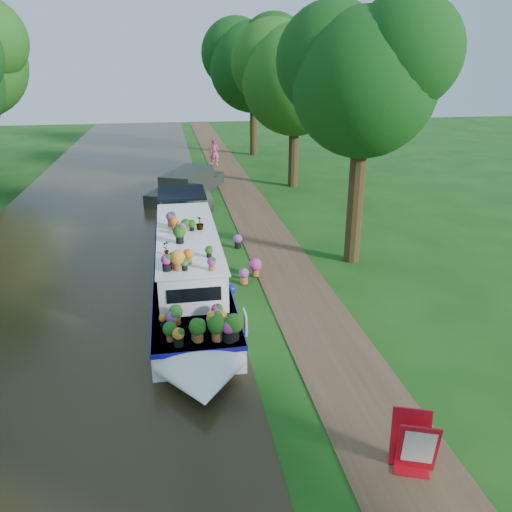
# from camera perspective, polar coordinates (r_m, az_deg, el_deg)

# --- Properties ---
(ground) EXTENTS (100.00, 100.00, 0.00)m
(ground) POSITION_cam_1_polar(r_m,az_deg,el_deg) (15.33, 1.20, -5.54)
(ground) COLOR #144511
(ground) RESTS_ON ground
(canal_water) EXTENTS (10.00, 100.00, 0.02)m
(canal_water) POSITION_cam_1_polar(r_m,az_deg,el_deg) (15.46, -21.36, -6.85)
(canal_water) COLOR black
(canal_water) RESTS_ON ground
(towpath) EXTENTS (2.20, 100.00, 0.03)m
(towpath) POSITION_cam_1_polar(r_m,az_deg,el_deg) (15.58, 5.56, -5.12)
(towpath) COLOR #4E3624
(towpath) RESTS_ON ground
(plant_boat) EXTENTS (2.29, 13.52, 2.31)m
(plant_boat) POSITION_cam_1_polar(r_m,az_deg,el_deg) (16.23, -7.71, -0.84)
(plant_boat) COLOR white
(plant_boat) RESTS_ON canal_water
(tree_near_overhang) EXTENTS (5.52, 5.28, 8.99)m
(tree_near_overhang) POSITION_cam_1_polar(r_m,az_deg,el_deg) (17.70, 12.23, 19.83)
(tree_near_overhang) COLOR black
(tree_near_overhang) RESTS_ON ground
(tree_near_mid) EXTENTS (6.90, 6.60, 9.40)m
(tree_near_mid) POSITION_cam_1_polar(r_m,az_deg,el_deg) (29.38, 4.48, 20.32)
(tree_near_mid) COLOR black
(tree_near_mid) RESTS_ON ground
(tree_near_far) EXTENTS (7.59, 7.26, 10.30)m
(tree_near_far) POSITION_cam_1_polar(r_m,az_deg,el_deg) (40.06, -0.36, 21.51)
(tree_near_far) COLOR black
(tree_near_far) RESTS_ON ground
(second_boat) EXTENTS (4.66, 7.94, 1.44)m
(second_boat) POSITION_cam_1_polar(r_m,az_deg,el_deg) (27.71, -7.80, 7.91)
(second_boat) COLOR black
(second_boat) RESTS_ON canal_water
(sandwich_board) EXTENTS (0.75, 0.77, 1.11)m
(sandwich_board) POSITION_cam_1_polar(r_m,az_deg,el_deg) (9.93, 17.59, -20.00)
(sandwich_board) COLOR red
(sandwich_board) RESTS_ON towpath
(pedestrian_pink) EXTENTS (0.76, 0.57, 1.91)m
(pedestrian_pink) POSITION_cam_1_polar(r_m,az_deg,el_deg) (35.75, -4.77, 11.70)
(pedestrian_pink) COLOR #C25088
(pedestrian_pink) RESTS_ON towpath
(verge_plant) EXTENTS (0.45, 0.42, 0.42)m
(verge_plant) POSITION_cam_1_polar(r_m,az_deg,el_deg) (16.96, -1.21, -2.01)
(verge_plant) COLOR #346E21
(verge_plant) RESTS_ON ground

